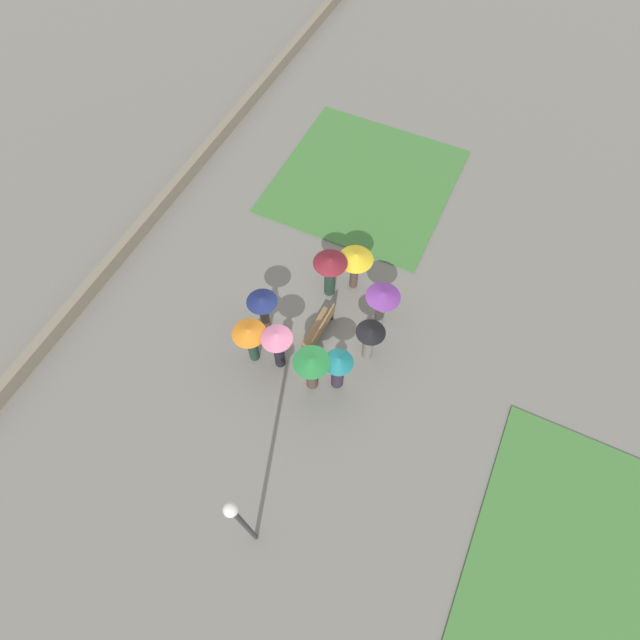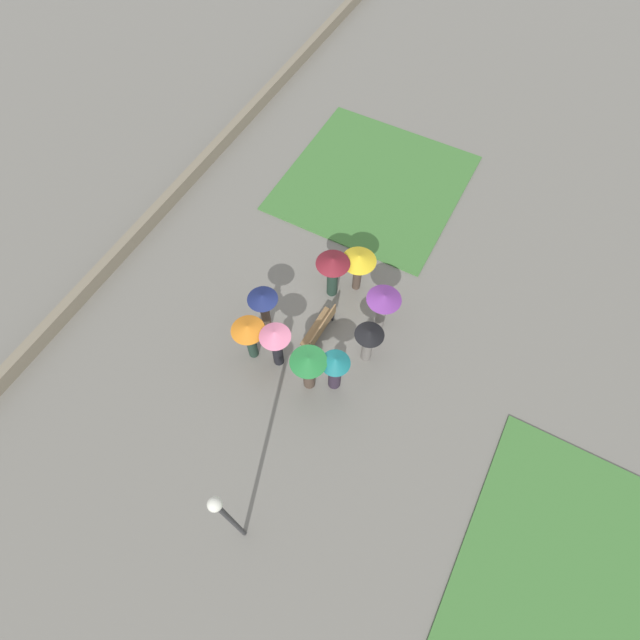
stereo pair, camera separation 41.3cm
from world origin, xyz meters
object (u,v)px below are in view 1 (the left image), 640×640
object	(u,v)px
crowd_person_navy	(263,306)
crowd_person_pink	(277,343)
crowd_person_orange	(250,337)
crowd_person_black	(370,337)
park_bench	(320,328)
crowd_person_purple	(382,301)
crowd_person_teal	(338,367)
lamp_post	(241,521)
crowd_person_maroon	(330,268)
crowd_person_yellow	(356,261)
crowd_person_green	(312,366)

from	to	relation	value
crowd_person_navy	crowd_person_pink	world-z (taller)	crowd_person_pink
crowd_person_orange	crowd_person_black	world-z (taller)	crowd_person_orange
park_bench	crowd_person_purple	world-z (taller)	crowd_person_purple
crowd_person_orange	crowd_person_teal	bearing A→B (deg)	76.34
park_bench	crowd_person_purple	bearing A→B (deg)	130.94
park_bench	crowd_person_orange	xyz separation A→B (m)	(1.67, -1.59, 0.92)
crowd_person_orange	crowd_person_teal	xyz separation A→B (m)	(-0.32, 2.84, -0.19)
lamp_post	crowd_person_purple	distance (m)	7.96
lamp_post	crowd_person_maroon	bearing A→B (deg)	-169.13
crowd_person_yellow	crowd_person_green	world-z (taller)	crowd_person_green
crowd_person_black	crowd_person_green	size ratio (longest dim) A/B	0.92
lamp_post	crowd_person_maroon	size ratio (longest dim) A/B	2.37
park_bench	lamp_post	bearing A→B (deg)	11.72
crowd_person_green	crowd_person_orange	bearing A→B (deg)	43.90
crowd_person_black	crowd_person_pink	distance (m)	2.87
park_bench	crowd_person_navy	size ratio (longest dim) A/B	0.89
crowd_person_yellow	crowd_person_green	bearing A→B (deg)	2.58
crowd_person_teal	crowd_person_yellow	world-z (taller)	crowd_person_teal
park_bench	crowd_person_pink	distance (m)	1.92
lamp_post	crowd_person_yellow	distance (m)	9.02
crowd_person_orange	crowd_person_navy	world-z (taller)	crowd_person_navy
crowd_person_navy	crowd_person_yellow	distance (m)	3.49
park_bench	crowd_person_pink	bearing A→B (deg)	-23.67
crowd_person_maroon	crowd_person_purple	distance (m)	2.09
lamp_post	crowd_person_navy	distance (m)	6.83
crowd_person_orange	crowd_person_yellow	bearing A→B (deg)	135.92
lamp_post	crowd_person_green	xyz separation A→B (m)	(-4.76, -0.58, -1.60)
crowd_person_pink	crowd_person_black	bearing A→B (deg)	-124.96
crowd_person_teal	crowd_person_purple	distance (m)	2.68
crowd_person_orange	crowd_person_yellow	xyz separation A→B (m)	(-4.02, 1.79, 0.08)
lamp_post	crowd_person_orange	distance (m)	5.76
park_bench	crowd_person_yellow	bearing A→B (deg)	176.88
crowd_person_yellow	crowd_person_maroon	bearing A→B (deg)	-48.82
crowd_person_green	crowd_person_black	bearing A→B (deg)	-78.45
crowd_person_green	crowd_person_purple	bearing A→B (deg)	-63.37
crowd_person_maroon	crowd_person_green	world-z (taller)	crowd_person_maroon
crowd_person_yellow	crowd_person_navy	bearing A→B (deg)	-36.81
crowd_person_orange	crowd_person_teal	distance (m)	2.87
crowd_person_maroon	crowd_person_black	xyz separation A→B (m)	(1.73, 2.17, -0.21)
crowd_person_purple	crowd_person_green	distance (m)	3.21
crowd_person_navy	crowd_person_purple	distance (m)	3.83
crowd_person_black	crowd_person_teal	world-z (taller)	crowd_person_teal
park_bench	crowd_person_teal	world-z (taller)	crowd_person_teal
park_bench	lamp_post	distance (m)	7.05
crowd_person_yellow	crowd_person_green	distance (m)	4.10
lamp_post	crowd_person_pink	world-z (taller)	lamp_post
crowd_person_maroon	crowd_person_green	xyz separation A→B (m)	(3.46, 1.00, -0.05)
crowd_person_purple	crowd_person_pink	bearing A→B (deg)	127.82
crowd_person_navy	crowd_person_green	size ratio (longest dim) A/B	0.99
crowd_person_black	crowd_person_purple	size ratio (longest dim) A/B	0.94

